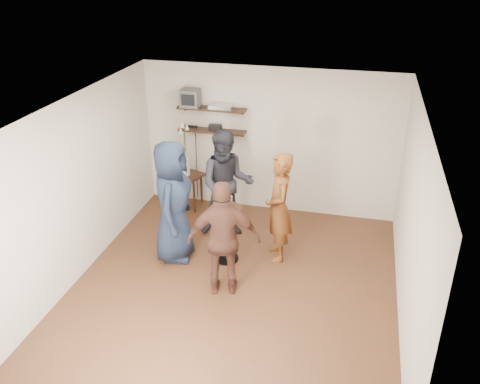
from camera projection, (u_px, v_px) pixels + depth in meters
The scene contains 18 objects.
room at pixel (234, 205), 6.67m from camera, with size 4.58×5.08×2.68m.
shelf_upper at pixel (212, 109), 8.72m from camera, with size 1.20×0.25×0.04m, color black.
shelf_lower at pixel (212, 131), 8.89m from camera, with size 1.20×0.25×0.04m, color black.
crt_monitor at pixel (191, 98), 8.72m from camera, with size 0.32×0.30×0.30m, color #59595B.
dvd_deck at pixel (221, 107), 8.66m from camera, with size 0.40×0.24×0.06m, color silver.
radio at pixel (215, 127), 8.85m from camera, with size 0.22×0.10×0.10m, color black.
power_strip at pixel (190, 126), 9.01m from camera, with size 0.30×0.05×0.03m, color black.
side_table at pixel (186, 180), 9.24m from camera, with size 0.68×0.68×0.63m.
vase_lilies at pixel (185, 158), 9.05m from camera, with size 0.20×0.21×1.04m.
drinks_table at pixel (226, 227), 7.61m from camera, with size 0.49×0.49×0.89m.
wine_glass_fl at pixel (221, 200), 7.39m from camera, with size 0.07×0.07×0.22m.
wine_glass_fr at pixel (230, 201), 7.37m from camera, with size 0.07×0.07×0.22m.
wine_glass_bl at pixel (225, 197), 7.49m from camera, with size 0.07×0.07×0.20m.
wine_glass_br at pixel (228, 199), 7.42m from camera, with size 0.07×0.07×0.22m.
person_plaid at pixel (279, 208), 7.55m from camera, with size 0.63×0.41×1.72m, color #A21612.
person_dark at pixel (227, 184), 8.18m from camera, with size 0.88×0.69×1.81m, color black.
person_navy at pixel (173, 202), 7.54m from camera, with size 0.93×0.60×1.90m, color #161F33.
person_brown at pixel (224, 239), 6.78m from camera, with size 0.98×0.41×1.67m, color #4C2B20.
Camera 1 is at (1.49, -5.73, 4.37)m, focal length 38.00 mm.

